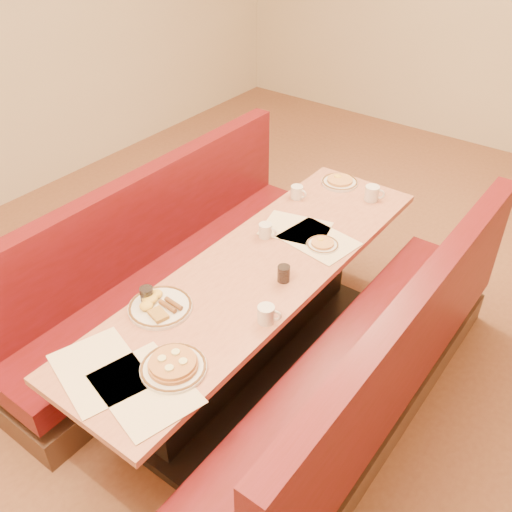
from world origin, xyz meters
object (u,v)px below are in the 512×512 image
Objects in this scene: coffee_mug_a at (267,314)px; soda_tumbler_mid at (284,274)px; pancake_plate at (173,366)px; coffee_mug_d at (297,192)px; booth_right at (370,378)px; coffee_mug_c at (372,193)px; soda_tumbler_near at (147,296)px; coffee_mug_b at (266,230)px; eggs_plate at (159,306)px; diner_table at (259,319)px; booth_left at (168,275)px.

soda_tumbler_mid is at bearing 86.70° from coffee_mug_a.
pancake_plate is 2.62× the size of coffee_mug_d.
booth_right reaches higher than coffee_mug_c.
soda_tumbler_near is at bearing 148.82° from pancake_plate.
booth_right is 22.47× the size of coffee_mug_b.
coffee_mug_c is at bearing 119.40° from booth_right.
soda_tumbler_near is at bearing -179.75° from coffee_mug_a.
pancake_plate is 0.42m from eggs_plate.
coffee_mug_d is (-0.40, -0.27, -0.01)m from coffee_mug_c.
coffee_mug_b is 0.88× the size of coffee_mug_c.
coffee_mug_c is at bearing 31.34° from coffee_mug_d.
coffee_mug_a is at bearing 74.00° from pancake_plate.
diner_table is 0.92m from pancake_plate.
booth_right is 21.55× the size of coffee_mug_a.
coffee_mug_d is (-0.99, 0.76, 0.43)m from booth_right.
booth_right is 1.16m from eggs_plate.
booth_left is (-0.73, 0.00, -0.01)m from diner_table.
booth_left and booth_right have the same top height.
coffee_mug_a is at bearing -69.70° from soda_tumbler_mid.
coffee_mug_b is at bearing 102.71° from coffee_mug_a.
coffee_mug_b is 0.82m from coffee_mug_c.
eggs_plate is 2.76× the size of coffee_mug_a.
coffee_mug_a is 1.25× the size of soda_tumbler_mid.
booth_left is at bearing 180.00° from diner_table.
eggs_plate is 1.33m from coffee_mug_d.
diner_table is 0.76m from soda_tumbler_near.
coffee_mug_d is (-0.10, 0.49, 0.00)m from coffee_mug_b.
pancake_plate is 1.14m from coffee_mug_b.
booth_right is at bearing 0.00° from diner_table.
diner_table is 21.55× the size of coffee_mug_a.
coffee_mug_d reaches higher than eggs_plate.
booth_right reaches higher than coffee_mug_d.
soda_tumbler_mid reaches higher than eggs_plate.
booth_right is at bearing -40.27° from coffee_mug_d.
coffee_mug_b is 1.18× the size of soda_tumbler_near.
booth_left reaches higher than coffee_mug_d.
booth_right is 26.91× the size of soda_tumbler_mid.
booth_right is 26.48× the size of soda_tumbler_near.
coffee_mug_c reaches higher than coffee_mug_a.
coffee_mug_a is (0.28, -0.32, 0.42)m from diner_table.
booth_left is 22.04× the size of coffee_mug_d.
diner_table is at bearing -74.05° from coffee_mug_d.
booth_left is 1.43m from coffee_mug_c.
pancake_plate is 2.67× the size of coffee_mug_b.
coffee_mug_d is at bearing 118.78° from soda_tumbler_mid.
coffee_mug_a is at bearing 23.84° from soda_tumbler_near.
pancake_plate is 1.63m from coffee_mug_d.
coffee_mug_c is at bearing 81.85° from diner_table.
eggs_plate is 0.84m from coffee_mug_b.
booth_left is 1.46m from booth_right.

